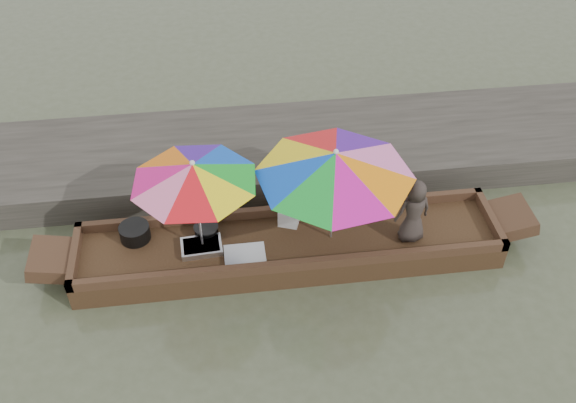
{
  "coord_description": "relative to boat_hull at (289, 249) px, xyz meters",
  "views": [
    {
      "loc": [
        -0.82,
        -6.36,
        6.82
      ],
      "look_at": [
        0.0,
        0.1,
        1.0
      ],
      "focal_mm": 40.0,
      "sensor_mm": 36.0,
      "label": 1
    }
  ],
  "objects": [
    {
      "name": "cooking_pot",
      "position": [
        -2.16,
        0.32,
        0.29
      ],
      "size": [
        0.43,
        0.43,
        0.23
      ],
      "primitive_type": "cylinder",
      "color": "black",
      "rests_on": "boat_hull"
    },
    {
      "name": "water",
      "position": [
        0.0,
        0.0,
        -0.17
      ],
      "size": [
        80.0,
        80.0,
        0.0
      ],
      "primitive_type": "plane",
      "color": "#464D35",
      "rests_on": "ground"
    },
    {
      "name": "vendor",
      "position": [
        1.71,
        -0.16,
        0.68
      ],
      "size": [
        0.54,
        0.4,
        1.02
      ],
      "primitive_type": "imported",
      "rotation": [
        0.0,
        0.0,
        3.3
      ],
      "color": "#332B27",
      "rests_on": "boat_hull"
    },
    {
      "name": "charcoal_grill",
      "position": [
        -1.15,
        0.25,
        0.25
      ],
      "size": [
        0.33,
        0.33,
        0.16
      ],
      "primitive_type": "cylinder",
      "color": "black",
      "rests_on": "boat_hull"
    },
    {
      "name": "dock",
      "position": [
        0.0,
        2.2,
        0.08
      ],
      "size": [
        22.0,
        2.2,
        0.5
      ],
      "primitive_type": "cube",
      "color": "#2D2B26",
      "rests_on": "ground"
    },
    {
      "name": "tray_scallop",
      "position": [
        -0.64,
        -0.23,
        0.21
      ],
      "size": [
        0.57,
        0.39,
        0.06
      ],
      "primitive_type": "cube",
      "rotation": [
        0.0,
        0.0,
        0.01
      ],
      "color": "silver",
      "rests_on": "boat_hull"
    },
    {
      "name": "tray_crayfish",
      "position": [
        -1.23,
        -0.02,
        0.22
      ],
      "size": [
        0.59,
        0.42,
        0.09
      ],
      "primitive_type": "cube",
      "rotation": [
        0.0,
        0.0,
        0.06
      ],
      "color": "silver",
      "rests_on": "boat_hull"
    },
    {
      "name": "umbrella_bow",
      "position": [
        -1.21,
        0.0,
        0.95
      ],
      "size": [
        2.11,
        2.11,
        1.55
      ],
      "primitive_type": null,
      "rotation": [
        0.0,
        0.0,
        0.32
      ],
      "color": "blue",
      "rests_on": "boat_hull"
    },
    {
      "name": "boat_hull",
      "position": [
        0.0,
        0.0,
        0.0
      ],
      "size": [
        6.02,
        1.2,
        0.35
      ],
      "primitive_type": "cube",
      "color": "black",
      "rests_on": "water"
    },
    {
      "name": "umbrella_stern",
      "position": [
        0.6,
        0.0,
        0.95
      ],
      "size": [
        2.53,
        2.53,
        1.55
      ],
      "primitive_type": null,
      "rotation": [
        0.0,
        0.0,
        -0.21
      ],
      "color": "pink",
      "rests_on": "boat_hull"
    },
    {
      "name": "supply_bag",
      "position": [
        0.04,
        0.35,
        0.3
      ],
      "size": [
        0.34,
        0.3,
        0.26
      ],
      "primitive_type": "cube",
      "rotation": [
        0.0,
        0.0,
        -0.35
      ],
      "color": "silver",
      "rests_on": "boat_hull"
    }
  ]
}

